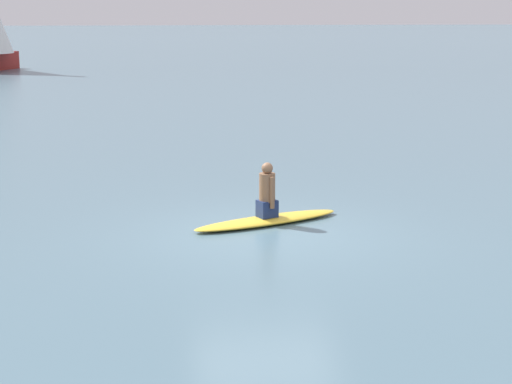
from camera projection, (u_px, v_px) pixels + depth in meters
name	position (u px, v px, depth m)	size (l,w,h in m)	color
ground_plane	(266.00, 234.00, 14.58)	(400.00, 400.00, 0.00)	slate
surfboard	(267.00, 220.00, 15.29)	(2.95, 0.61, 0.12)	gold
person_paddler	(267.00, 193.00, 15.18)	(0.43, 0.41, 1.00)	navy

